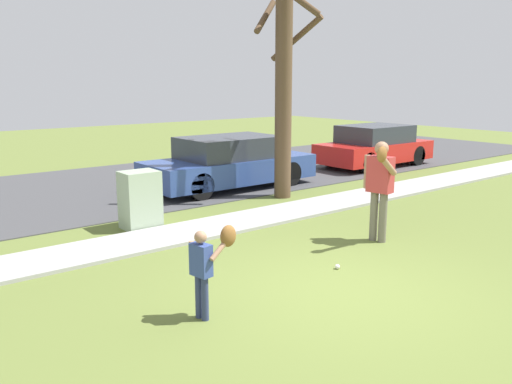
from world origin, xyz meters
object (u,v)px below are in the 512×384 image
utility_cabinet (140,200)px  person_child (208,260)px  parked_wagon_blue (230,163)px  baseball (337,267)px  person_adult (380,181)px  parked_hatchback_red (374,146)px  street_tree_near (284,68)px

utility_cabinet → person_child: bearing=-105.7°
parked_wagon_blue → baseball: bearing=69.0°
person_adult → utility_cabinet: (-2.82, 3.36, -0.52)m
utility_cabinet → parked_hatchback_red: 9.54m
parked_hatchback_red → street_tree_near: bearing=17.0°
street_tree_near → parked_wagon_blue: street_tree_near is taller
person_adult → person_child: person_adult is taller
person_adult → person_child: bearing=0.3°
parked_hatchback_red → baseball: bearing=36.3°
street_tree_near → parked_wagon_blue: bearing=102.1°
baseball → parked_hatchback_red: 10.01m
baseball → parked_wagon_blue: parked_wagon_blue is taller
person_child → utility_cabinet: 4.23m
person_child → street_tree_near: street_tree_near is taller
person_child → utility_cabinet: person_child is taller
person_child → parked_hatchback_red: size_ratio=0.28×
baseball → parked_wagon_blue: bearing=69.0°
street_tree_near → parked_wagon_blue: size_ratio=1.27×
baseball → street_tree_near: bearing=58.2°
person_adult → baseball: size_ratio=23.56×
baseball → person_adult: bearing=18.5°
baseball → utility_cabinet: 4.11m
utility_cabinet → parked_wagon_blue: bearing=30.2°
person_adult → person_child: size_ratio=1.57×
person_adult → street_tree_near: size_ratio=0.30×
person_child → baseball: bearing=-5.4°
parked_wagon_blue → parked_hatchback_red: size_ratio=1.12×
baseball → parked_wagon_blue: 6.39m
person_child → parked_hatchback_red: (10.46, 6.10, -0.05)m
utility_cabinet → person_adult: bearing=-50.1°
baseball → parked_hatchback_red: size_ratio=0.02×
street_tree_near → parked_wagon_blue: (-0.36, 1.69, -2.37)m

